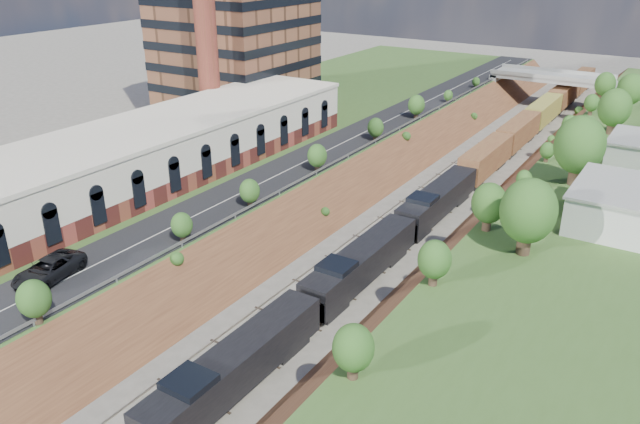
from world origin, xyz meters
TOP-DOWN VIEW (x-y plane):
  - platform_left at (-33.00, 60.00)m, footprint 44.00×180.00m
  - embankment_left at (-11.00, 60.00)m, footprint 10.00×180.00m
  - embankment_right at (11.00, 60.00)m, footprint 10.00×180.00m
  - rail_left_track at (-2.60, 60.00)m, footprint 1.58×180.00m
  - rail_right_track at (2.60, 60.00)m, footprint 1.58×180.00m
  - road at (-15.50, 60.00)m, footprint 8.00×180.00m
  - guardrail at (-11.40, 59.80)m, footprint 0.10×171.00m
  - commercial_building at (-28.00, 38.00)m, footprint 14.30×62.30m
  - overpass at (0.00, 122.00)m, footprint 24.50×8.30m
  - white_building_near at (23.50, 52.00)m, footprint 9.00×12.00m
  - tree_right_large at (17.00, 40.00)m, footprint 5.25×5.25m
  - tree_left_crest at (-11.80, 20.00)m, footprint 2.45×2.45m
  - freight_train at (2.60, 79.47)m, footprint 3.16×143.99m
  - suv at (-16.70, 12.68)m, footprint 4.33×7.28m

SIDE VIEW (x-z plane):
  - embankment_left at x=-11.00m, z-range -5.00..5.00m
  - embankment_right at x=11.00m, z-range -5.00..5.00m
  - rail_left_track at x=-2.60m, z-range 0.00..0.18m
  - rail_right_track at x=2.60m, z-range 0.00..0.18m
  - platform_left at x=-33.00m, z-range 0.00..5.00m
  - freight_train at x=2.60m, z-range 0.32..5.01m
  - overpass at x=0.00m, z-range 1.22..8.62m
  - road at x=-15.50m, z-range 5.00..5.10m
  - guardrail at x=-11.40m, z-range 5.20..5.90m
  - suv at x=-16.70m, z-range 5.10..7.00m
  - white_building_near at x=23.50m, z-range 5.00..9.00m
  - tree_left_crest at x=-11.80m, z-range 5.26..8.82m
  - commercial_building at x=-28.00m, z-range 5.01..12.01m
  - tree_right_large at x=17.00m, z-range 5.58..13.19m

